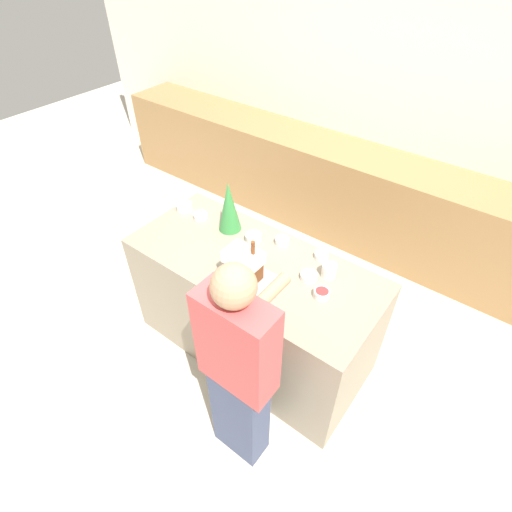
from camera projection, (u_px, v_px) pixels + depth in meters
name	position (u px, v px, depth m)	size (l,w,h in m)	color
ground_plane	(253.00, 344.00, 3.20)	(12.00, 12.00, 0.00)	beige
wall_back	(394.00, 104.00, 3.59)	(8.00, 0.05, 2.60)	white
back_cabinet_block	(362.00, 199.00, 3.95)	(6.00, 0.60, 0.92)	#9E7547
kitchen_island	(253.00, 307.00, 2.91)	(1.73, 0.77, 0.90)	gray
baking_tray	(244.00, 278.00, 2.49)	(0.38, 0.29, 0.01)	#9E9EA8
gingerbread_house	(244.00, 264.00, 2.41)	(0.22, 0.16, 0.30)	brown
decorative_tree	(229.00, 207.00, 2.75)	(0.16, 0.16, 0.38)	#33843D
candy_bowl_near_tray_left	(321.00, 294.00, 2.35)	(0.10, 0.10, 0.05)	white
candy_bowl_far_right	(254.00, 237.00, 2.75)	(0.11, 0.11, 0.05)	silver
candy_bowl_center_rear	(184.00, 206.00, 3.04)	(0.12, 0.12, 0.05)	white
candy_bowl_behind_tray	(201.00, 216.00, 2.96)	(0.11, 0.11, 0.04)	silver
candy_bowl_far_left	(282.00, 241.00, 2.73)	(0.09, 0.09, 0.05)	white
candy_bowl_near_tray_right	(321.00, 255.00, 2.62)	(0.09, 0.09, 0.04)	silver
candy_bowl_beside_tree	(309.00, 276.00, 2.47)	(0.11, 0.11, 0.04)	white
mug	(329.00, 271.00, 2.48)	(0.09, 0.09, 0.09)	white
person	(239.00, 372.00, 2.09)	(0.41, 0.51, 1.56)	#424C6B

